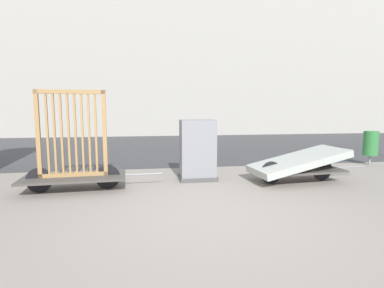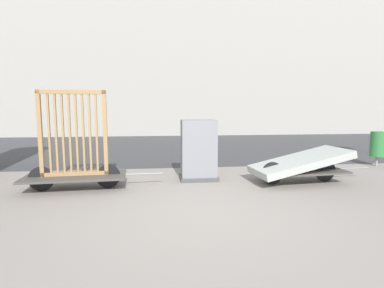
# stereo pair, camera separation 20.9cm
# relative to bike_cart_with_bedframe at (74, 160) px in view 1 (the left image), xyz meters

# --- Properties ---
(ground_plane) EXTENTS (60.00, 60.00, 0.00)m
(ground_plane) POSITION_rel_bike_cart_with_bedframe_xyz_m (2.14, -1.62, -0.55)
(ground_plane) COLOR gray
(road_strip) EXTENTS (56.00, 8.57, 0.01)m
(road_strip) POSITION_rel_bike_cart_with_bedframe_xyz_m (2.14, 6.04, -0.55)
(road_strip) COLOR #424244
(road_strip) RESTS_ON ground_plane
(building_facade) EXTENTS (48.00, 4.00, 10.67)m
(building_facade) POSITION_rel_bike_cart_with_bedframe_xyz_m (2.14, 12.32, 4.78)
(building_facade) COLOR #B2ADA3
(building_facade) RESTS_ON ground_plane
(bike_cart_with_bedframe) EXTENTS (2.51, 0.91, 1.80)m
(bike_cart_with_bedframe) POSITION_rel_bike_cart_with_bedframe_xyz_m (0.00, 0.00, 0.00)
(bike_cart_with_bedframe) COLOR #4C4742
(bike_cart_with_bedframe) RESTS_ON ground_plane
(bike_cart_with_mattress) EXTENTS (2.55, 1.09, 0.68)m
(bike_cart_with_mattress) POSITION_rel_bike_cart_with_bedframe_xyz_m (4.28, -0.00, -0.17)
(bike_cart_with_mattress) COLOR #4C4742
(bike_cart_with_mattress) RESTS_ON ground_plane
(utility_cabinet) EXTENTS (0.77, 0.55, 1.24)m
(utility_cabinet) POSITION_rel_bike_cart_with_bedframe_xyz_m (2.33, 0.50, 0.03)
(utility_cabinet) COLOR #4C4C4C
(utility_cabinet) RESTS_ON ground_plane
(trash_bin) EXTENTS (0.36, 0.36, 0.89)m
(trash_bin) POSITION_rel_bike_cart_with_bedframe_xyz_m (7.04, 1.40, 0.01)
(trash_bin) COLOR gray
(trash_bin) RESTS_ON ground_plane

